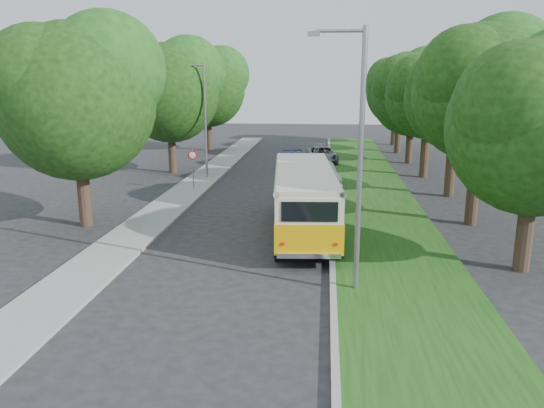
# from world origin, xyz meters

# --- Properties ---
(ground) EXTENTS (120.00, 120.00, 0.00)m
(ground) POSITION_xyz_m (0.00, 0.00, 0.00)
(ground) COLOR #242426
(ground) RESTS_ON ground
(curb) EXTENTS (0.20, 70.00, 0.15)m
(curb) POSITION_xyz_m (3.60, 5.00, 0.07)
(curb) COLOR gray
(curb) RESTS_ON ground
(grass_verge) EXTENTS (4.50, 70.00, 0.13)m
(grass_verge) POSITION_xyz_m (5.95, 5.00, 0.07)
(grass_verge) COLOR #1A4713
(grass_verge) RESTS_ON ground
(sidewalk) EXTENTS (2.20, 70.00, 0.12)m
(sidewalk) POSITION_xyz_m (-4.80, 5.00, 0.06)
(sidewalk) COLOR gray
(sidewalk) RESTS_ON ground
(treeline) EXTENTS (24.27, 41.91, 9.46)m
(treeline) POSITION_xyz_m (3.15, 17.99, 5.93)
(treeline) COLOR #332319
(treeline) RESTS_ON ground
(lamppost_near) EXTENTS (1.71, 0.16, 8.00)m
(lamppost_near) POSITION_xyz_m (4.21, -2.50, 4.37)
(lamppost_near) COLOR gray
(lamppost_near) RESTS_ON ground
(lamppost_far) EXTENTS (1.71, 0.16, 7.50)m
(lamppost_far) POSITION_xyz_m (-4.70, 16.00, 4.12)
(lamppost_far) COLOR gray
(lamppost_far) RESTS_ON ground
(warning_sign) EXTENTS (0.56, 0.10, 2.50)m
(warning_sign) POSITION_xyz_m (-4.50, 11.98, 1.71)
(warning_sign) COLOR gray
(warning_sign) RESTS_ON ground
(vintage_bus) EXTENTS (3.25, 9.87, 2.88)m
(vintage_bus) POSITION_xyz_m (2.40, 3.83, 1.44)
(vintage_bus) COLOR #F3B107
(vintage_bus) RESTS_ON ground
(car_silver) EXTENTS (2.59, 4.52, 1.45)m
(car_silver) POSITION_xyz_m (2.10, 7.37, 0.72)
(car_silver) COLOR #B2B1B6
(car_silver) RESTS_ON ground
(car_white) EXTENTS (2.62, 4.71, 1.47)m
(car_white) POSITION_xyz_m (3.00, 14.05, 0.73)
(car_white) COLOR silver
(car_white) RESTS_ON ground
(car_blue) EXTENTS (2.61, 4.52, 1.23)m
(car_blue) POSITION_xyz_m (1.13, 20.19, 0.62)
(car_blue) COLOR navy
(car_blue) RESTS_ON ground
(car_grey) EXTENTS (2.74, 4.89, 1.29)m
(car_grey) POSITION_xyz_m (3.00, 23.42, 0.65)
(car_grey) COLOR slate
(car_grey) RESTS_ON ground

